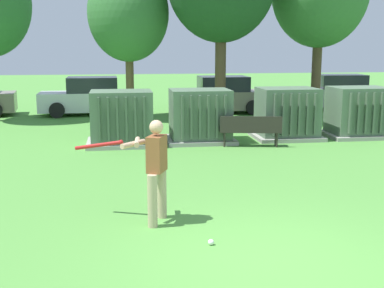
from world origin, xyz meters
name	(u,v)px	position (x,y,z in m)	size (l,w,h in m)	color
ground_plane	(269,263)	(0.00, 0.00, 0.00)	(96.00, 96.00, 0.00)	#51933D
transformer_west	(122,119)	(-1.90, 8.80, 0.79)	(2.10, 1.70, 1.62)	#9E9B93
transformer_mid_west	(200,116)	(0.49, 8.95, 0.79)	(2.10, 1.70, 1.62)	#9E9B93
transformer_mid_east	(287,114)	(3.33, 9.09, 0.79)	(2.10, 1.70, 1.62)	#9E9B93
transformer_east	(358,113)	(5.76, 9.09, 0.79)	(2.10, 1.70, 1.62)	#9E9B93
park_bench	(251,129)	(1.84, 7.92, 0.54)	(1.84, 0.73, 0.92)	#2D2823
batter	(154,166)	(-1.44, 1.87, 0.98)	(1.56, 0.92, 1.74)	tan
sports_ball	(211,242)	(-0.67, 0.73, 0.04)	(0.09, 0.09, 0.09)	white
tree_center_left	(128,14)	(-1.51, 14.22, 4.18)	(3.19, 3.19, 6.09)	brown
parked_car_left_of_center	(90,97)	(-3.19, 15.87, 0.75)	(4.24, 1.99, 1.62)	silver
parked_car_right_of_center	(220,96)	(2.49, 15.57, 0.75)	(4.22, 1.95, 1.62)	gray
parked_car_rightmost	(338,93)	(8.23, 16.17, 0.75)	(4.34, 2.21, 1.62)	#B2B2B7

